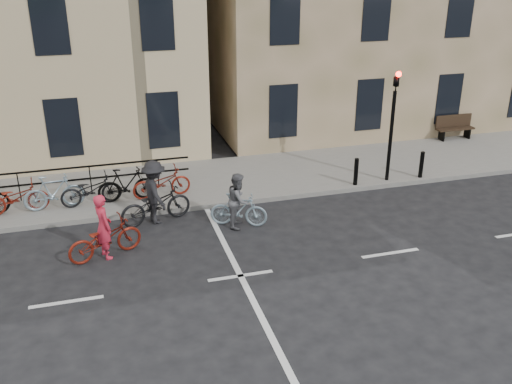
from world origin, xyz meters
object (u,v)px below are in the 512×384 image
object	(u,v)px
cyclist_pink	(104,236)
cyclist_grey	(239,205)
bench	(454,126)
cyclist_dark	(155,199)
traffic_light	(393,113)

from	to	relation	value
cyclist_pink	cyclist_grey	bearing A→B (deg)	-97.68
bench	cyclist_dark	size ratio (longest dim) A/B	0.73
bench	cyclist_grey	distance (m)	11.52
cyclist_dark	cyclist_pink	bearing A→B (deg)	124.68
traffic_light	cyclist_grey	size ratio (longest dim) A/B	2.33
bench	cyclist_grey	xyz separation A→B (m)	(-10.35, -5.06, -0.04)
cyclist_grey	cyclist_dark	xyz separation A→B (m)	(-2.21, 0.89, 0.09)
traffic_light	cyclist_dark	bearing A→B (deg)	-174.29
bench	cyclist_pink	distance (m)	15.22
cyclist_grey	cyclist_dark	world-z (taller)	cyclist_dark
bench	cyclist_grey	size ratio (longest dim) A/B	0.95
traffic_light	cyclist_pink	xyz separation A→B (m)	(-9.24, -2.46, -1.86)
traffic_light	cyclist_dark	world-z (taller)	traffic_light
cyclist_pink	cyclist_dark	xyz separation A→B (m)	(1.48, 1.69, 0.13)
traffic_light	cyclist_dark	xyz separation A→B (m)	(-7.76, -0.78, -1.73)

